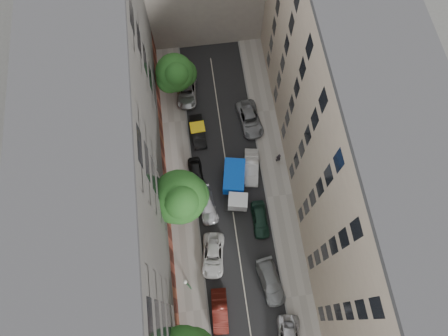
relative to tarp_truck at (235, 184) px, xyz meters
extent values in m
plane|color=#4C4C49|center=(-0.60, -1.57, -1.43)|extent=(120.00, 120.00, 0.00)
cube|color=black|center=(-0.60, -1.57, -1.42)|extent=(8.00, 44.00, 0.02)
cube|color=gray|center=(-6.10, -1.57, -1.36)|extent=(3.00, 44.00, 0.15)
cube|color=gray|center=(4.90, -1.57, -1.36)|extent=(3.00, 44.00, 0.15)
cube|color=#53514D|center=(-11.60, -1.57, 8.57)|extent=(8.00, 44.00, 20.00)
cube|color=#B9A690|center=(10.40, -1.57, 8.57)|extent=(8.00, 44.00, 20.00)
cube|color=black|center=(0.00, -0.10, -0.86)|extent=(3.25, 5.93, 0.31)
cube|color=silver|center=(0.00, -2.08, 0.08)|extent=(2.37, 2.04, 1.77)
cube|color=blue|center=(0.00, 0.83, 0.23)|extent=(2.98, 4.12, 1.87)
cylinder|color=black|center=(-0.99, -2.08, -0.99)|extent=(0.29, 0.87, 0.87)
cylinder|color=black|center=(0.99, -2.08, -0.99)|extent=(0.29, 0.87, 0.87)
cylinder|color=black|center=(-0.99, 1.56, -0.99)|extent=(0.29, 0.87, 0.87)
cylinder|color=black|center=(0.99, 1.56, -0.99)|extent=(0.29, 0.87, 0.87)
imported|color=#49130E|center=(-3.40, -12.97, -0.70)|extent=(1.79, 4.52, 1.47)
imported|color=silver|center=(-3.40, -7.37, -0.75)|extent=(3.02, 5.20, 1.36)
imported|color=silver|center=(-3.40, -1.77, -0.78)|extent=(2.40, 4.71, 1.31)
imported|color=black|center=(-4.20, 2.15, -0.76)|extent=(1.80, 4.03, 1.35)
imported|color=black|center=(-3.40, 7.43, -0.71)|extent=(1.75, 4.46, 1.45)
imported|color=#B0B0B5|center=(-4.16, 13.24, -0.71)|extent=(2.97, 5.46, 1.45)
imported|color=slate|center=(2.20, -10.86, -0.71)|extent=(2.79, 5.24, 1.45)
imported|color=black|center=(2.20, -4.17, -0.71)|extent=(1.78, 4.28, 1.45)
imported|color=silver|center=(2.20, 2.03, -0.69)|extent=(2.28, 4.72, 1.49)
imported|color=slate|center=(3.00, 8.23, -0.70)|extent=(2.97, 5.49, 1.46)
cylinder|color=#382619|center=(-5.88, -2.39, 0.34)|extent=(0.36, 0.36, 3.24)
cylinder|color=#382619|center=(-5.88, -2.39, 3.11)|extent=(0.24, 0.24, 2.31)
sphere|color=#184919|center=(-5.88, -2.39, 5.38)|extent=(5.32, 5.32, 5.32)
sphere|color=#184919|center=(-4.98, -1.99, 4.27)|extent=(3.99, 3.99, 3.99)
sphere|color=#184919|center=(-6.58, -2.89, 4.73)|extent=(3.72, 3.72, 3.72)
sphere|color=#184919|center=(-5.68, -3.19, 6.58)|extent=(3.46, 3.46, 3.46)
cylinder|color=#382619|center=(-5.20, 12.90, -0.05)|extent=(0.36, 0.36, 2.47)
cylinder|color=#382619|center=(-5.20, 12.90, 2.07)|extent=(0.24, 0.24, 1.76)
sphere|color=#184919|center=(-5.20, 12.90, 3.79)|extent=(4.42, 4.42, 4.42)
sphere|color=#184919|center=(-4.30, 13.30, 2.95)|extent=(3.31, 3.31, 3.31)
sphere|color=#184919|center=(-5.90, 12.40, 3.30)|extent=(3.09, 3.09, 3.09)
sphere|color=#184919|center=(-5.00, 12.10, 4.71)|extent=(2.87, 2.87, 2.87)
cylinder|color=#19582B|center=(-6.09, -10.34, 2.04)|extent=(0.14, 0.14, 6.63)
sphere|color=silver|center=(-6.09, -10.34, 5.46)|extent=(0.36, 0.36, 0.36)
imported|color=black|center=(5.45, 2.69, -0.41)|extent=(0.70, 0.52, 1.74)
camera|label=1|loc=(-3.14, -14.26, 42.04)|focal=32.00mm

